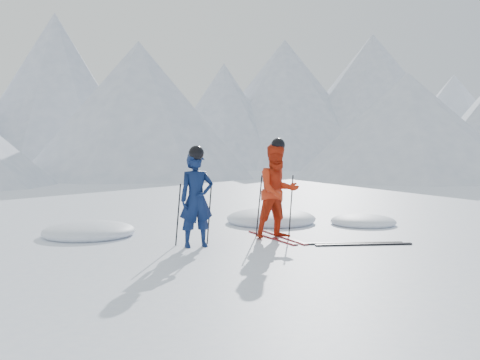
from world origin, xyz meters
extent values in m
plane|color=white|center=(0.00, 0.00, 0.00)|extent=(160.00, 160.00, 0.00)
cone|color=#B2BCD1|center=(-11.51, 40.48, 7.17)|extent=(23.96, 23.96, 14.35)
cone|color=#B2BCD1|center=(-5.08, 51.27, 5.96)|extent=(17.69, 17.69, 11.93)
cone|color=#B2BCD1|center=(4.51, 43.52, 5.42)|extent=(19.63, 19.63, 10.85)
cone|color=#B2BCD1|center=(11.74, 46.25, 7.07)|extent=(23.31, 23.31, 14.15)
cone|color=#B2BCD1|center=(21.49, 44.84, 7.44)|extent=(28.94, 28.94, 14.88)
cone|color=silver|center=(31.93, 45.34, 5.38)|extent=(24.45, 24.45, 10.76)
cone|color=#B2BCD1|center=(12.00, 20.00, 3.25)|extent=(14.00, 14.00, 6.50)
cone|color=#B2BCD1|center=(-4.00, 26.00, 4.50)|extent=(16.00, 16.00, 9.00)
imported|color=#0B1A43|center=(-2.91, -0.01, 0.80)|extent=(0.65, 0.48, 1.61)
imported|color=red|center=(-1.33, 0.59, 0.88)|extent=(0.98, 0.84, 1.76)
cylinder|color=black|center=(-3.21, 0.14, 0.54)|extent=(0.11, 0.08, 1.07)
cylinder|color=black|center=(-2.66, 0.24, 0.54)|extent=(0.11, 0.07, 1.07)
cylinder|color=black|center=(-1.63, 0.84, 0.59)|extent=(0.12, 0.09, 1.17)
cylinder|color=black|center=(-1.03, 0.74, 0.59)|extent=(0.12, 0.08, 1.17)
cube|color=black|center=(-1.45, 0.59, 0.01)|extent=(0.53, 1.66, 0.03)
cube|color=black|center=(-1.21, 0.59, 0.01)|extent=(0.42, 1.69, 0.03)
cube|color=black|center=(-0.16, -0.26, 0.01)|extent=(1.70, 0.30, 0.03)
cube|color=black|center=(-0.06, -0.41, 0.01)|extent=(1.70, 0.24, 0.03)
ellipsoid|color=white|center=(-4.82, 1.52, 0.00)|extent=(1.75, 1.75, 0.38)
ellipsoid|color=white|center=(1.01, 1.98, 0.00)|extent=(1.44, 1.44, 0.32)
ellipsoid|color=white|center=(-0.94, 2.62, 0.00)|extent=(2.03, 2.03, 0.45)
camera|label=1|loc=(-3.79, -8.52, 1.58)|focal=38.00mm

